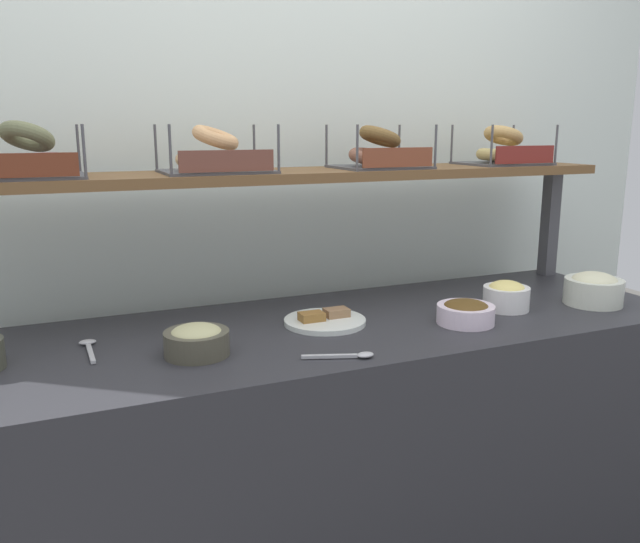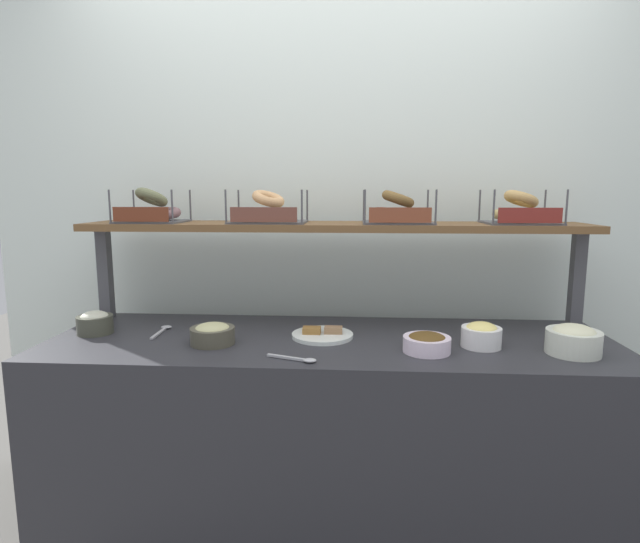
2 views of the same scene
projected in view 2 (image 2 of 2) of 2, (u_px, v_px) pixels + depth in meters
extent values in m
plane|color=#595651|center=(330.00, 538.00, 2.09)|extent=(8.00, 8.00, 0.00)
cube|color=white|center=(336.00, 236.00, 2.45)|extent=(3.36, 0.06, 2.40)
cube|color=#2D2D33|center=(330.00, 441.00, 2.02)|extent=(2.16, 0.70, 0.85)
cube|color=#4C4C51|center=(105.00, 274.00, 2.26)|extent=(0.05, 0.05, 0.40)
cube|color=#4C4C51|center=(577.00, 279.00, 2.13)|extent=(0.05, 0.05, 0.40)
cube|color=brown|center=(334.00, 226.00, 2.16)|extent=(2.12, 0.32, 0.03)
cylinder|color=white|center=(481.00, 337.00, 1.85)|extent=(0.14, 0.14, 0.07)
ellipsoid|color=#F9E57F|center=(482.00, 329.00, 1.84)|extent=(0.11, 0.11, 0.05)
cylinder|color=#454638|center=(95.00, 325.00, 2.02)|extent=(0.14, 0.14, 0.07)
ellipsoid|color=beige|center=(94.00, 317.00, 2.02)|extent=(0.11, 0.11, 0.05)
cylinder|color=#4E4B3C|center=(213.00, 336.00, 1.89)|extent=(0.16, 0.16, 0.06)
ellipsoid|color=#BFBC84|center=(212.00, 329.00, 1.88)|extent=(0.13, 0.13, 0.04)
cylinder|color=white|center=(427.00, 344.00, 1.79)|extent=(0.17, 0.17, 0.06)
ellipsoid|color=brown|center=(427.00, 338.00, 1.79)|extent=(0.13, 0.13, 0.04)
cylinder|color=silver|center=(573.00, 342.00, 1.77)|extent=(0.18, 0.18, 0.08)
ellipsoid|color=beige|center=(574.00, 332.00, 1.76)|extent=(0.14, 0.14, 0.06)
cylinder|color=white|center=(322.00, 335.00, 1.98)|extent=(0.24, 0.24, 0.01)
cube|color=olive|center=(312.00, 330.00, 1.98)|extent=(0.07, 0.05, 0.02)
cube|color=#946D4A|center=(333.00, 330.00, 1.98)|extent=(0.07, 0.05, 0.02)
cube|color=#B7B7BC|center=(286.00, 357.00, 1.71)|extent=(0.14, 0.06, 0.01)
ellipsoid|color=#B7B7BC|center=(310.00, 360.00, 1.68)|extent=(0.04, 0.03, 0.01)
cube|color=#B7B7BC|center=(158.00, 333.00, 2.01)|extent=(0.01, 0.14, 0.01)
ellipsoid|color=#B7B7BC|center=(166.00, 327.00, 2.09)|extent=(0.04, 0.03, 0.01)
cube|color=#4C4C51|center=(153.00, 222.00, 2.19)|extent=(0.27, 0.24, 0.01)
cylinder|color=#4C4C51|center=(110.00, 207.00, 2.08)|extent=(0.01, 0.01, 0.14)
cylinder|color=#4C4C51|center=(172.00, 207.00, 2.06)|extent=(0.01, 0.01, 0.14)
cylinder|color=#4C4C51|center=(134.00, 205.00, 2.30)|extent=(0.01, 0.01, 0.14)
cylinder|color=#4C4C51|center=(190.00, 206.00, 2.29)|extent=(0.01, 0.01, 0.14)
cube|color=brown|center=(141.00, 214.00, 2.07)|extent=(0.23, 0.01, 0.06)
torus|color=#805954|center=(139.00, 215.00, 2.16)|extent=(0.20, 0.20, 0.05)
torus|color=#7A575A|center=(165.00, 213.00, 2.22)|extent=(0.18, 0.18, 0.06)
torus|color=#707450|center=(152.00, 197.00, 2.17)|extent=(0.20, 0.20, 0.10)
cube|color=#4C4C51|center=(269.00, 222.00, 2.16)|extent=(0.32, 0.24, 0.01)
cylinder|color=#4C4C51|center=(226.00, 207.00, 2.05)|extent=(0.01, 0.01, 0.14)
cylinder|color=#4C4C51|center=(302.00, 207.00, 2.03)|extent=(0.01, 0.01, 0.14)
cylinder|color=#4C4C51|center=(239.00, 206.00, 2.28)|extent=(0.01, 0.01, 0.14)
cylinder|color=#4C4C51|center=(307.00, 206.00, 2.26)|extent=(0.01, 0.01, 0.14)
cube|color=brown|center=(264.00, 215.00, 2.04)|extent=(0.27, 0.01, 0.06)
torus|color=tan|center=(254.00, 215.00, 2.13)|extent=(0.15, 0.15, 0.06)
torus|color=#C8BB75|center=(281.00, 214.00, 2.19)|extent=(0.20, 0.20, 0.05)
torus|color=tan|center=(268.00, 199.00, 2.15)|extent=(0.20, 0.20, 0.08)
cube|color=#4C4C51|center=(397.00, 222.00, 2.12)|extent=(0.29, 0.24, 0.01)
cylinder|color=#4C4C51|center=(365.00, 207.00, 2.01)|extent=(0.01, 0.01, 0.14)
cylinder|color=#4C4C51|center=(436.00, 207.00, 1.99)|extent=(0.01, 0.01, 0.14)
cylinder|color=#4C4C51|center=(364.00, 206.00, 2.24)|extent=(0.01, 0.01, 0.14)
cylinder|color=#4C4C51|center=(428.00, 206.00, 2.22)|extent=(0.01, 0.01, 0.14)
cube|color=brown|center=(400.00, 215.00, 2.00)|extent=(0.25, 0.01, 0.06)
torus|color=brown|center=(386.00, 214.00, 2.09)|extent=(0.19, 0.19, 0.06)
torus|color=brown|center=(407.00, 214.00, 2.15)|extent=(0.20, 0.20, 0.06)
torus|color=brown|center=(398.00, 199.00, 2.11)|extent=(0.15, 0.15, 0.08)
cube|color=#4C4C51|center=(520.00, 223.00, 2.10)|extent=(0.29, 0.24, 0.01)
cylinder|color=#4C4C51|center=(494.00, 208.00, 1.98)|extent=(0.01, 0.01, 0.14)
cylinder|color=#4C4C51|center=(567.00, 208.00, 1.97)|extent=(0.01, 0.01, 0.14)
cylinder|color=#4C4C51|center=(480.00, 206.00, 2.21)|extent=(0.01, 0.01, 0.14)
cylinder|color=#4C4C51|center=(545.00, 206.00, 2.19)|extent=(0.01, 0.01, 0.14)
cube|color=maroon|center=(530.00, 215.00, 1.97)|extent=(0.24, 0.01, 0.06)
torus|color=tan|center=(510.00, 216.00, 2.07)|extent=(0.15, 0.15, 0.05)
torus|color=tan|center=(528.00, 215.00, 2.13)|extent=(0.17, 0.17, 0.05)
torus|color=tan|center=(521.00, 199.00, 2.08)|extent=(0.18, 0.18, 0.08)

